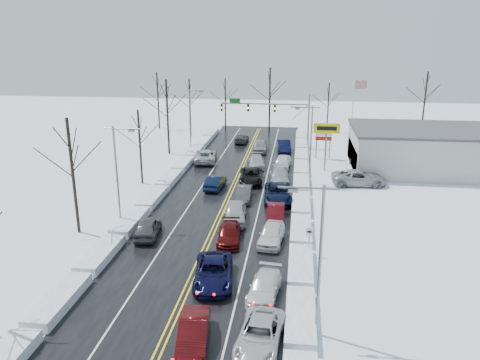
# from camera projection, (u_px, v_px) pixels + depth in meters

# --- Properties ---
(ground) EXTENTS (160.00, 160.00, 0.00)m
(ground) POSITION_uv_depth(u_px,v_px,m) (221.00, 213.00, 44.88)
(ground) COLOR white
(ground) RESTS_ON ground
(road_surface) EXTENTS (14.00, 84.00, 0.01)m
(road_surface) POSITION_uv_depth(u_px,v_px,m) (224.00, 206.00, 46.78)
(road_surface) COLOR black
(road_surface) RESTS_ON ground
(snow_bank_left) EXTENTS (1.77, 72.00, 0.71)m
(snow_bank_left) POSITION_uv_depth(u_px,v_px,m) (151.00, 202.00, 47.69)
(snow_bank_left) COLOR white
(snow_bank_left) RESTS_ON ground
(snow_bank_right) EXTENTS (1.77, 72.00, 0.71)m
(snow_bank_right) POSITION_uv_depth(u_px,v_px,m) (301.00, 209.00, 45.87)
(snow_bank_right) COLOR white
(snow_bank_right) RESTS_ON ground
(traffic_signal_mast) EXTENTS (13.28, 0.39, 8.00)m
(traffic_signal_mast) POSITION_uv_depth(u_px,v_px,m) (275.00, 111.00, 69.32)
(traffic_signal_mast) COLOR slate
(traffic_signal_mast) RESTS_ON ground
(tires_plus_sign) EXTENTS (3.20, 0.34, 6.00)m
(tires_plus_sign) POSITION_uv_depth(u_px,v_px,m) (327.00, 132.00, 57.27)
(tires_plus_sign) COLOR slate
(tires_plus_sign) RESTS_ON ground
(used_vehicles_sign) EXTENTS (2.20, 0.22, 4.65)m
(used_vehicles_sign) POSITION_uv_depth(u_px,v_px,m) (324.00, 135.00, 63.45)
(used_vehicles_sign) COLOR slate
(used_vehicles_sign) RESTS_ON ground
(speed_limit_sign) EXTENTS (0.55, 0.09, 2.35)m
(speed_limit_sign) POSITION_uv_depth(u_px,v_px,m) (309.00, 236.00, 35.84)
(speed_limit_sign) COLOR slate
(speed_limit_sign) RESTS_ON ground
(flagpole) EXTENTS (1.87, 1.20, 10.00)m
(flagpole) POSITION_uv_depth(u_px,v_px,m) (354.00, 107.00, 69.68)
(flagpole) COLOR silver
(flagpole) RESTS_ON ground
(dealership_building) EXTENTS (20.40, 12.40, 5.30)m
(dealership_building) POSITION_uv_depth(u_px,v_px,m) (434.00, 149.00, 58.25)
(dealership_building) COLOR #B5B4B0
(dealership_building) RESTS_ON ground
(streetlight_se) EXTENTS (3.20, 0.25, 9.00)m
(streetlight_se) POSITION_uv_depth(u_px,v_px,m) (317.00, 250.00, 25.26)
(streetlight_se) COLOR slate
(streetlight_se) RESTS_ON ground
(streetlight_ne) EXTENTS (3.20, 0.25, 9.00)m
(streetlight_ne) POSITION_uv_depth(u_px,v_px,m) (309.00, 139.00, 51.76)
(streetlight_ne) COLOR slate
(streetlight_ne) RESTS_ON ground
(streetlight_sw) EXTENTS (3.20, 0.25, 9.00)m
(streetlight_sw) POSITION_uv_depth(u_px,v_px,m) (119.00, 168.00, 40.50)
(streetlight_sw) COLOR slate
(streetlight_sw) RESTS_ON ground
(streetlight_nw) EXTENTS (3.20, 0.25, 9.00)m
(streetlight_nw) POSITION_uv_depth(u_px,v_px,m) (191.00, 115.00, 67.00)
(streetlight_nw) COLOR slate
(streetlight_nw) RESTS_ON ground
(tree_left_b) EXTENTS (4.00, 4.00, 10.00)m
(tree_left_b) POSITION_uv_depth(u_px,v_px,m) (71.00, 154.00, 38.49)
(tree_left_b) COLOR #2D231C
(tree_left_b) RESTS_ON ground
(tree_left_c) EXTENTS (3.40, 3.40, 8.50)m
(tree_left_c) POSITION_uv_depth(u_px,v_px,m) (139.00, 133.00, 51.93)
(tree_left_c) COLOR #2D231C
(tree_left_c) RESTS_ON ground
(tree_left_d) EXTENTS (4.20, 4.20, 10.50)m
(tree_left_d) POSITION_uv_depth(u_px,v_px,m) (167.00, 102.00, 64.85)
(tree_left_d) COLOR #2D231C
(tree_left_d) RESTS_ON ground
(tree_left_e) EXTENTS (3.80, 3.80, 9.50)m
(tree_left_e) POSITION_uv_depth(u_px,v_px,m) (190.00, 96.00, 76.37)
(tree_left_e) COLOR #2D231C
(tree_left_e) RESTS_ON ground
(tree_far_a) EXTENTS (4.00, 4.00, 10.00)m
(tree_far_a) POSITION_uv_depth(u_px,v_px,m) (158.00, 89.00, 82.81)
(tree_far_a) COLOR #2D231C
(tree_far_a) RESTS_ON ground
(tree_far_b) EXTENTS (3.60, 3.60, 9.00)m
(tree_far_b) POSITION_uv_depth(u_px,v_px,m) (225.00, 94.00, 82.52)
(tree_far_b) COLOR #2D231C
(tree_far_b) RESTS_ON ground
(tree_far_c) EXTENTS (4.40, 4.40, 11.00)m
(tree_far_c) POSITION_uv_depth(u_px,v_px,m) (270.00, 88.00, 79.25)
(tree_far_c) COLOR #2D231C
(tree_far_c) RESTS_ON ground
(tree_far_d) EXTENTS (3.40, 3.40, 8.50)m
(tree_far_d) POSITION_uv_depth(u_px,v_px,m) (329.00, 98.00, 79.99)
(tree_far_d) COLOR #2D231C
(tree_far_d) RESTS_ON ground
(tree_far_e) EXTENTS (4.20, 4.20, 10.50)m
(tree_far_e) POSITION_uv_depth(u_px,v_px,m) (426.00, 91.00, 78.13)
(tree_far_e) COLOR #2D231C
(tree_far_e) RESTS_ON ground
(queued_car_1) EXTENTS (2.16, 4.74, 1.51)m
(queued_car_1) POSITION_uv_depth(u_px,v_px,m) (194.00, 344.00, 25.96)
(queued_car_1) COLOR #44090B
(queued_car_1) RESTS_ON ground
(queued_car_2) EXTENTS (3.28, 5.90, 1.56)m
(queued_car_2) POSITION_uv_depth(u_px,v_px,m) (214.00, 282.00, 32.42)
(queued_car_2) COLOR black
(queued_car_2) RESTS_ON ground
(queued_car_3) EXTENTS (2.25, 4.76, 1.34)m
(queued_car_3) POSITION_uv_depth(u_px,v_px,m) (229.00, 241.00, 38.76)
(queued_car_3) COLOR #450909
(queued_car_3) RESTS_ON ground
(queued_car_4) EXTENTS (2.45, 5.10, 1.68)m
(queued_car_4) POSITION_uv_depth(u_px,v_px,m) (235.00, 221.00, 42.89)
(queued_car_4) COLOR #B8B9BB
(queued_car_4) RESTS_ON ground
(queued_car_5) EXTENTS (1.58, 4.32, 1.41)m
(queued_car_5) POSITION_uv_depth(u_px,v_px,m) (244.00, 200.00, 48.36)
(queued_car_5) COLOR #3F4244
(queued_car_5) RESTS_ON ground
(queued_car_6) EXTENTS (3.03, 5.73, 1.54)m
(queued_car_6) POSITION_uv_depth(u_px,v_px,m) (251.00, 182.00, 54.13)
(queued_car_6) COLOR black
(queued_car_6) RESTS_ON ground
(queued_car_7) EXTENTS (2.57, 5.13, 1.43)m
(queued_car_7) POSITION_uv_depth(u_px,v_px,m) (256.00, 167.00, 60.46)
(queued_car_7) COLOR #A7A9AF
(queued_car_7) RESTS_ON ground
(queued_car_8) EXTENTS (2.29, 5.12, 1.71)m
(queued_car_8) POSITION_uv_depth(u_px,v_px,m) (260.00, 152.00, 68.07)
(queued_car_8) COLOR gray
(queued_car_8) RESTS_ON ground
(queued_car_10) EXTENTS (2.77, 5.22, 1.40)m
(queued_car_10) POSITION_uv_depth(u_px,v_px,m) (260.00, 346.00, 25.82)
(queued_car_10) COLOR silver
(queued_car_10) RESTS_ON ground
(queued_car_11) EXTENTS (2.36, 4.74, 1.32)m
(queued_car_11) POSITION_uv_depth(u_px,v_px,m) (264.00, 295.00, 30.78)
(queued_car_11) COLOR white
(queued_car_11) RESTS_ON ground
(queued_car_12) EXTENTS (2.30, 4.81, 1.59)m
(queued_car_12) POSITION_uv_depth(u_px,v_px,m) (271.00, 243.00, 38.48)
(queued_car_12) COLOR white
(queued_car_12) RESTS_ON ground
(queued_car_13) EXTENTS (1.69, 4.54, 1.48)m
(queued_car_13) POSITION_uv_depth(u_px,v_px,m) (276.00, 221.00, 43.01)
(queued_car_13) COLOR #4F0A10
(queued_car_13) RESTS_ON ground
(queued_car_14) EXTENTS (3.14, 6.17, 1.67)m
(queued_car_14) POSITION_uv_depth(u_px,v_px,m) (278.00, 201.00, 48.24)
(queued_car_14) COLOR black
(queued_car_14) RESTS_ON ground
(queued_car_15) EXTENTS (2.48, 5.34, 1.51)m
(queued_car_15) POSITION_uv_depth(u_px,v_px,m) (279.00, 182.00, 54.22)
(queued_car_15) COLOR #A5A8AD
(queued_car_15) RESTS_ON ground
(queued_car_16) EXTENTS (2.27, 4.91, 1.63)m
(queued_car_16) POSITION_uv_depth(u_px,v_px,m) (282.00, 168.00, 59.82)
(queued_car_16) COLOR white
(queued_car_16) RESTS_ON ground
(queued_car_17) EXTENTS (2.31, 5.36, 1.72)m
(queued_car_17) POSITION_uv_depth(u_px,v_px,m) (284.00, 152.00, 68.03)
(queued_car_17) COLOR black
(queued_car_17) RESTS_ON ground
(oncoming_car_0) EXTENTS (1.98, 4.64, 1.49)m
(oncoming_car_0) POSITION_uv_depth(u_px,v_px,m) (215.00, 188.00, 52.01)
(oncoming_car_0) COLOR #0B1532
(oncoming_car_0) RESTS_ON ground
(oncoming_car_1) EXTENTS (3.57, 6.35, 1.68)m
(oncoming_car_1) POSITION_uv_depth(u_px,v_px,m) (206.00, 162.00, 62.78)
(oncoming_car_1) COLOR silver
(oncoming_car_1) RESTS_ON ground
(oncoming_car_2) EXTENTS (2.00, 4.74, 1.37)m
(oncoming_car_2) POSITION_uv_depth(u_px,v_px,m) (242.00, 142.00, 73.90)
(oncoming_car_2) COLOR #424447
(oncoming_car_2) RESTS_ON ground
(oncoming_car_3) EXTENTS (2.47, 4.87, 1.59)m
(oncoming_car_3) POSITION_uv_depth(u_px,v_px,m) (148.00, 236.00, 39.84)
(oncoming_car_3) COLOR #46494C
(oncoming_car_3) RESTS_ON ground
(parked_car_0) EXTENTS (6.31, 3.23, 1.71)m
(parked_car_0) POSITION_uv_depth(u_px,v_px,m) (359.00, 185.00, 53.16)
(parked_car_0) COLOR #9CA0A4
(parked_car_0) RESTS_ON ground
(parked_car_1) EXTENTS (3.14, 6.10, 1.69)m
(parked_car_1) POSITION_uv_depth(u_px,v_px,m) (377.00, 172.00, 57.97)
(parked_car_1) COLOR #A1A4A9
(parked_car_1) RESTS_ON ground
(parked_car_2) EXTENTS (1.94, 4.39, 1.47)m
(parked_car_2) POSITION_uv_depth(u_px,v_px,m) (355.00, 162.00, 62.70)
(parked_car_2) COLOR black
(parked_car_2) RESTS_ON ground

